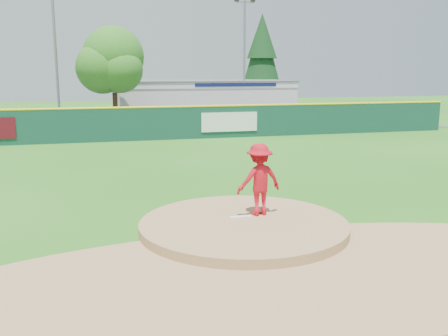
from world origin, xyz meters
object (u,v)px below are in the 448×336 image
object	(u,v)px
van	(109,123)
deciduous_tree	(114,65)
pool_building_grp	(202,99)
light_pole_left	(55,44)
pitcher	(259,180)
conifer_tree	(262,56)
light_pole_right	(244,54)

from	to	relation	value
van	deciduous_tree	size ratio (longest dim) A/B	0.71
pool_building_grp	light_pole_left	world-z (taller)	light_pole_left
pitcher	van	bearing A→B (deg)	-90.28
van	conifer_tree	distance (m)	21.68
van	light_pole_right	world-z (taller)	light_pole_right
light_pole_left	van	bearing A→B (deg)	-57.17
light_pole_right	conifer_tree	bearing A→B (deg)	60.26
light_pole_left	pool_building_grp	bearing A→B (deg)	22.60
pitcher	light_pole_left	world-z (taller)	light_pole_left
pool_building_grp	light_pole_right	distance (m)	5.75
pool_building_grp	deciduous_tree	bearing A→B (deg)	-138.84
conifer_tree	light_pole_left	bearing A→B (deg)	-154.65
van	light_pole_right	xyz separation A→B (m)	(11.60, 7.27, 4.80)
van	conifer_tree	xyz separation A→B (m)	(15.60, 14.27, 4.80)
pool_building_grp	conifer_tree	size ratio (longest dim) A/B	1.60
pool_building_grp	light_pole_right	xyz separation A→B (m)	(3.00, -2.99, 3.88)
pitcher	light_pole_right	xyz separation A→B (m)	(8.42, 28.53, 4.31)
van	deciduous_tree	xyz separation A→B (m)	(0.60, 3.27, 3.81)
van	light_pole_right	size ratio (longest dim) A/B	0.52
van	conifer_tree	world-z (taller)	conifer_tree
pool_building_grp	light_pole_right	bearing A→B (deg)	-44.95
deciduous_tree	light_pole_right	size ratio (longest dim) A/B	0.74
van	light_pole_left	bearing A→B (deg)	38.60
pitcher	conifer_tree	bearing A→B (deg)	-118.07
conifer_tree	pitcher	bearing A→B (deg)	-109.26
light_pole_left	light_pole_right	size ratio (longest dim) A/B	1.10
van	pitcher	bearing A→B (deg)	-165.70
light_pole_right	van	bearing A→B (deg)	-147.94
light_pole_left	deciduous_tree	bearing A→B (deg)	-26.57
conifer_tree	light_pole_right	xyz separation A→B (m)	(-4.00, -7.00, 0.00)
van	pool_building_grp	distance (m)	13.42
deciduous_tree	light_pole_left	distance (m)	4.72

